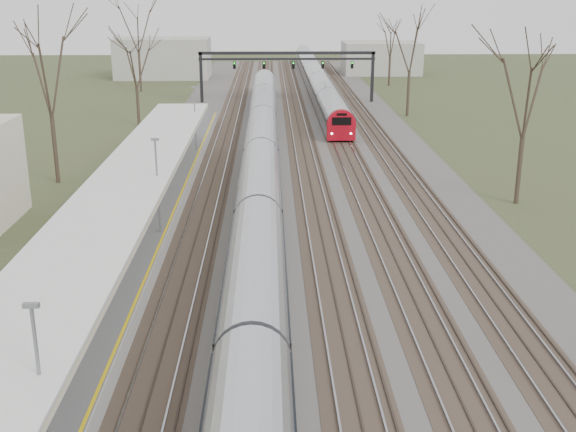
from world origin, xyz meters
name	(u,v)px	position (x,y,z in m)	size (l,w,h in m)	color
track_bed	(296,159)	(0.26, 55.00, 0.06)	(24.00, 160.00, 0.22)	#474442
platform	(146,221)	(-9.05, 37.50, 0.50)	(3.50, 69.00, 1.00)	#9E9B93
canopy	(127,184)	(-9.05, 32.99, 3.93)	(4.10, 50.00, 3.11)	slate
signal_gantry	(287,61)	(0.29, 84.99, 4.91)	(21.00, 0.59, 6.08)	black
tree_west_far	(47,69)	(-17.00, 48.00, 8.02)	(5.50, 5.50, 11.33)	#2D231C
tree_east_far	(527,91)	(14.00, 42.00, 7.29)	(5.00, 5.00, 10.30)	#2D231C
train_near	(261,159)	(-2.50, 48.72, 1.48)	(2.62, 90.21, 3.05)	#9A9CA4
train_far	(315,77)	(4.50, 98.30, 1.48)	(2.62, 75.21, 3.05)	#9A9CA4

